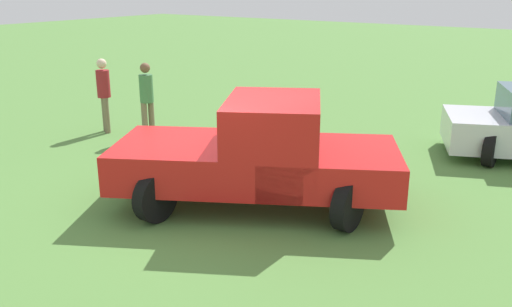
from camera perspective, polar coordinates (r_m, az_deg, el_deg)
ground_plane at (r=9.19m, az=-3.25°, el=-5.55°), size 80.00×80.00×0.00m
pickup_truck at (r=8.93m, az=0.76°, el=0.23°), size 3.93×5.00×1.82m
person_bystander at (r=13.17m, az=-11.34°, el=5.93°), size 0.36×0.36×1.79m
person_visitor at (r=13.92m, az=-15.60°, el=6.33°), size 0.44×0.44×1.82m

